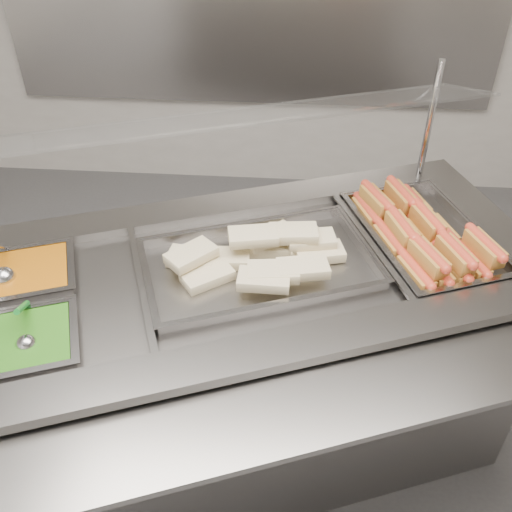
# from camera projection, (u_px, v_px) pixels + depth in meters

# --- Properties ---
(ground) EXTENTS (6.00, 6.00, 0.00)m
(ground) POSITION_uv_depth(u_px,v_px,m) (197.00, 511.00, 2.17)
(ground) COLOR #545457
(ground) RESTS_ON ground
(back_panel) EXTENTS (3.00, 0.04, 1.20)m
(back_panel) POSITION_uv_depth(u_px,v_px,m) (251.00, 4.00, 3.34)
(back_panel) COLOR #9F9A94
(back_panel) RESTS_ON ground
(steam_counter) EXTENTS (2.17, 1.52, 0.95)m
(steam_counter) POSITION_uv_depth(u_px,v_px,m) (242.00, 364.00, 2.13)
(steam_counter) COLOR slate
(steam_counter) RESTS_ON ground
(tray_rail) EXTENTS (1.88, 1.01, 0.06)m
(tray_rail) POSITION_uv_depth(u_px,v_px,m) (294.00, 408.00, 1.45)
(tray_rail) COLOR slate
(tray_rail) RESTS_ON steam_counter
(sneeze_guard) EXTENTS (1.74, 0.90, 0.47)m
(sneeze_guard) POSITION_uv_depth(u_px,v_px,m) (219.00, 123.00, 1.77)
(sneeze_guard) COLOR silver
(sneeze_guard) RESTS_ON steam_counter
(pan_hotdogs) EXTENTS (0.54, 0.67, 0.11)m
(pan_hotdogs) POSITION_uv_depth(u_px,v_px,m) (422.00, 242.00, 2.00)
(pan_hotdogs) COLOR gray
(pan_hotdogs) RESTS_ON steam_counter
(pan_wraps) EXTENTS (0.82, 0.65, 0.07)m
(pan_wraps) POSITION_uv_depth(u_px,v_px,m) (259.00, 268.00, 1.86)
(pan_wraps) COLOR gray
(pan_wraps) RESTS_ON steam_counter
(pan_beans) EXTENTS (0.39, 0.35, 0.11)m
(pan_beans) POSITION_uv_depth(u_px,v_px,m) (23.00, 283.00, 1.83)
(pan_beans) COLOR gray
(pan_beans) RESTS_ON steam_counter
(pan_peas) EXTENTS (0.39, 0.35, 0.11)m
(pan_peas) POSITION_uv_depth(u_px,v_px,m) (19.00, 352.00, 1.59)
(pan_peas) COLOR gray
(pan_peas) RESTS_ON steam_counter
(hotdogs_in_buns) EXTENTS (0.46, 0.59, 0.12)m
(hotdogs_in_buns) POSITION_uv_depth(u_px,v_px,m) (418.00, 233.00, 1.95)
(hotdogs_in_buns) COLOR #A86E23
(hotdogs_in_buns) RESTS_ON pan_hotdogs
(tortilla_wraps) EXTENTS (0.59, 0.40, 0.10)m
(tortilla_wraps) POSITION_uv_depth(u_px,v_px,m) (263.00, 252.00, 1.86)
(tortilla_wraps) COLOR tan
(tortilla_wraps) RESTS_ON pan_wraps
(ladle) EXTENTS (0.10, 0.19, 0.16)m
(ladle) POSITION_uv_depth(u_px,v_px,m) (4.00, 276.00, 1.77)
(ladle) COLOR #B6B5BA
(ladle) RESTS_ON pan_beans
(serving_spoon) EXTENTS (0.09, 0.18, 0.15)m
(serving_spoon) POSITION_uv_depth(u_px,v_px,m) (26.00, 338.00, 1.56)
(serving_spoon) COLOR #B6B5BA
(serving_spoon) RESTS_ON pan_peas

